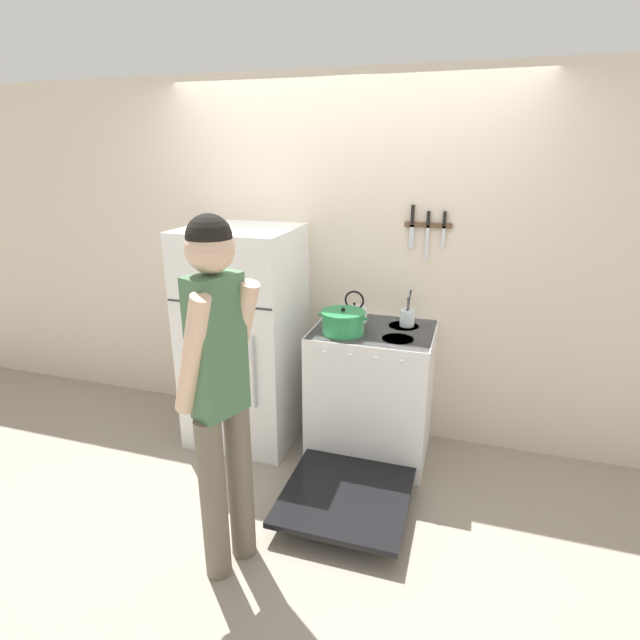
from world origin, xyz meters
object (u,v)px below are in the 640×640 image
Objects in this scene: utensil_jar at (407,317)px; refrigerator at (245,337)px; person at (220,384)px; stove_range at (370,395)px; tea_kettle at (354,312)px; dutch_oven_pot at (343,322)px.

refrigerator is at bearing -171.67° from utensil_jar.
stove_range is at bearing -0.64° from person.
refrigerator is 1.13× the size of stove_range.
tea_kettle is at bearing 134.72° from stove_range.
dutch_oven_pot is at bearing -153.83° from stove_range.
person is (-0.31, -1.35, 0.04)m from tea_kettle.
refrigerator is 0.79m from dutch_oven_pot.
tea_kettle is at bearing -178.97° from utensil_jar.
utensil_jar is at bearing 1.03° from tea_kettle.
utensil_jar is at bearing 34.62° from dutch_oven_pot.
stove_range is 6.21× the size of tea_kettle.
refrigerator is 0.98m from stove_range.
stove_range is 0.58m from dutch_oven_pot.
stove_range is at bearing -45.28° from tea_kettle.
person is (-0.67, -1.36, 0.04)m from utensil_jar.
stove_range is at bearing -139.00° from utensil_jar.
dutch_oven_pot is at bearing -145.38° from utensil_jar.
refrigerator reaches higher than utensil_jar.
refrigerator is at bearing -168.29° from tea_kettle.
refrigerator is at bearing 179.54° from stove_range.
refrigerator is 1.30m from person.
refrigerator is 4.78× the size of dutch_oven_pot.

